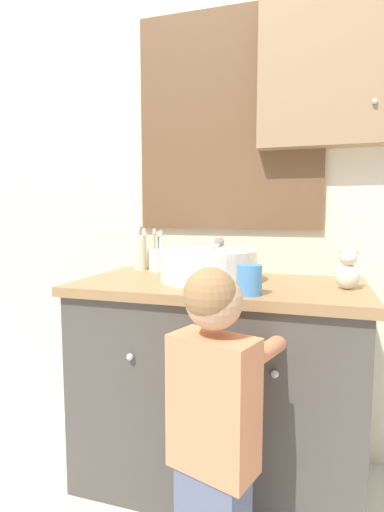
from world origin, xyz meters
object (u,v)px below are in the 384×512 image
teddy_bear (348,269)px  drinking_cup (249,280)px  toothbrush_holder (158,259)px  child_figure (215,414)px  sink_basin (209,264)px  soap_dispenser (140,252)px

teddy_bear → drinking_cup: 0.36m
toothbrush_holder → child_figure: bearing=-56.6°
sink_basin → toothbrush_holder: (-0.28, 0.17, -0.01)m
toothbrush_holder → drinking_cup: 0.61m
toothbrush_holder → teddy_bear: (0.77, -0.20, 0.01)m
soap_dispenser → drinking_cup: 0.70m
soap_dispenser → drinking_cup: bearing=-36.1°
teddy_bear → child_figure: bearing=-128.9°
soap_dispenser → child_figure: 0.91m
sink_basin → soap_dispenser: size_ratio=2.15×
soap_dispenser → drinking_cup: (0.57, -0.41, -0.03)m
toothbrush_holder → drinking_cup: toothbrush_holder is taller
sink_basin → teddy_bear: sink_basin is taller
child_figure → drinking_cup: child_figure is taller
soap_dispenser → child_figure: (0.52, -0.66, -0.37)m
toothbrush_holder → child_figure: 0.84m
sink_basin → teddy_bear: bearing=-4.0°
child_figure → teddy_bear: size_ratio=6.35×
child_figure → drinking_cup: (0.05, 0.25, 0.33)m
sink_basin → soap_dispenser: bearing=153.4°
toothbrush_holder → teddy_bear: bearing=-14.8°
toothbrush_holder → soap_dispenser: (-0.09, 0.02, 0.03)m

